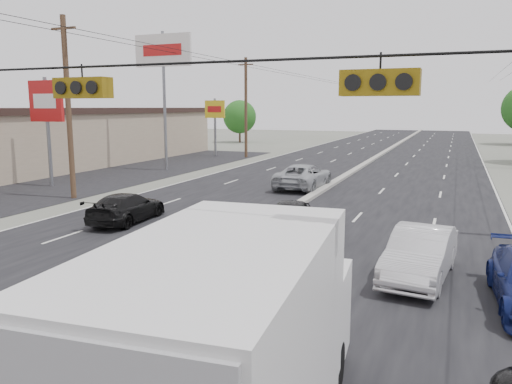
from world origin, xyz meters
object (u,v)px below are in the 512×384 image
(box_truck, at_px, (236,349))
(pole_sign_far, at_px, (215,114))
(pole_sign_mid, at_px, (47,107))
(queue_car_a, at_px, (288,219))
(pole_sign_billboard, at_px, (163,59))
(queue_car_b, at_px, (420,254))
(utility_pole_left_b, at_px, (68,107))
(tree_left_far, at_px, (240,117))
(oncoming_near, at_px, (127,208))
(utility_pole_left_c, at_px, (246,107))
(oncoming_far, at_px, (303,176))
(red_sedan, at_px, (188,289))

(box_truck, bearing_deg, pole_sign_far, 112.22)
(pole_sign_mid, relative_size, queue_car_a, 1.72)
(pole_sign_billboard, distance_m, queue_car_b, 30.10)
(queue_car_a, bearing_deg, utility_pole_left_b, 159.01)
(pole_sign_far, bearing_deg, queue_car_b, -54.45)
(tree_left_far, xyz_separation_m, oncoming_near, (15.93, -48.79, -3.06))
(utility_pole_left_c, height_order, pole_sign_mid, utility_pole_left_c)
(queue_car_b, bearing_deg, tree_left_far, 125.01)
(box_truck, distance_m, oncoming_far, 25.13)
(box_truck, bearing_deg, pole_sign_mid, 134.18)
(pole_sign_far, bearing_deg, oncoming_near, -70.97)
(pole_sign_mid, bearing_deg, tree_left_far, 96.79)
(box_truck, relative_size, red_sedan, 1.76)
(queue_car_a, relative_size, oncoming_far, 0.73)
(red_sedan, relative_size, oncoming_near, 0.89)
(oncoming_near, bearing_deg, utility_pole_left_b, -34.72)
(pole_sign_mid, bearing_deg, red_sedan, -38.38)
(pole_sign_mid, bearing_deg, oncoming_near, -31.84)
(oncoming_near, bearing_deg, pole_sign_far, -75.19)
(tree_left_far, bearing_deg, queue_car_a, -64.16)
(oncoming_far, bearing_deg, oncoming_near, 70.17)
(utility_pole_left_c, bearing_deg, queue_car_b, -58.85)
(oncoming_far, bearing_deg, tree_left_far, -59.33)
(utility_pole_left_b, bearing_deg, oncoming_far, 36.58)
(utility_pole_left_b, xyz_separation_m, tree_left_far, (-9.50, 45.00, -1.39))
(tree_left_far, bearing_deg, oncoming_far, -60.74)
(box_truck, height_order, red_sedan, box_truck)
(box_truck, bearing_deg, oncoming_far, 99.71)
(pole_sign_far, bearing_deg, tree_left_far, 106.70)
(queue_car_a, bearing_deg, box_truck, -82.51)
(pole_sign_far, xyz_separation_m, oncoming_near, (9.93, -28.79, -3.75))
(box_truck, distance_m, red_sedan, 5.60)
(utility_pole_left_c, height_order, pole_sign_billboard, pole_sign_billboard)
(utility_pole_left_c, relative_size, pole_sign_mid, 1.43)
(pole_sign_billboard, distance_m, box_truck, 35.63)
(tree_left_far, relative_size, red_sedan, 1.52)
(pole_sign_billboard, bearing_deg, red_sedan, -56.98)
(red_sedan, bearing_deg, queue_car_b, 41.56)
(red_sedan, bearing_deg, pole_sign_far, 113.42)
(box_truck, bearing_deg, tree_left_far, 109.05)
(pole_sign_far, distance_m, box_truck, 46.14)
(box_truck, bearing_deg, pole_sign_billboard, 118.95)
(pole_sign_far, distance_m, red_sedan, 40.84)
(queue_car_b, height_order, oncoming_far, oncoming_far)
(pole_sign_far, relative_size, oncoming_far, 1.08)
(utility_pole_left_b, height_order, queue_car_b, utility_pole_left_b)
(pole_sign_mid, distance_m, pole_sign_far, 22.03)
(tree_left_far, height_order, box_truck, tree_left_far)
(box_truck, bearing_deg, utility_pole_left_c, 108.21)
(queue_car_a, height_order, queue_car_b, queue_car_b)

